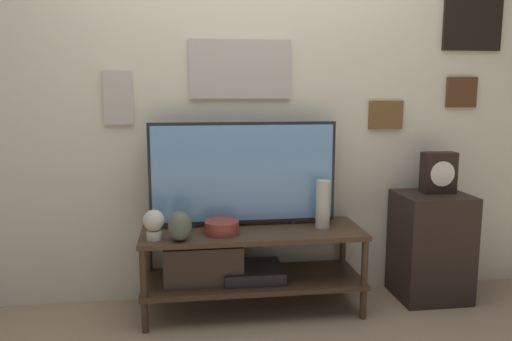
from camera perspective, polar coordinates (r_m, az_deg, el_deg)
name	(u,v)px	position (r m, az deg, el deg)	size (l,w,h in m)	color
ground_plane	(259,331)	(2.95, 0.35, -17.83)	(12.00, 12.00, 0.00)	#997F60
wall_back	(248,88)	(3.19, -0.89, 9.39)	(6.40, 0.08, 2.70)	beige
media_console	(235,260)	(3.07, -2.40, -10.23)	(1.33, 0.47, 0.51)	#422D1E
television	(243,173)	(3.05, -1.45, -0.30)	(1.14, 0.05, 0.64)	black
vase_wide_bowl	(222,227)	(2.94, -3.93, -6.51)	(0.20, 0.20, 0.08)	brown
vase_urn_stoneware	(180,226)	(2.82, -8.69, -6.29)	(0.13, 0.14, 0.17)	#4C5647
vase_slim_bronze	(215,204)	(3.16, -4.68, -3.88)	(0.08, 0.08, 0.24)	#2D4251
vase_tall_ceramic	(323,204)	(3.07, 7.65, -3.81)	(0.09, 0.09, 0.29)	beige
decorative_bust	(154,223)	(2.86, -11.60, -5.91)	(0.12, 0.12, 0.17)	beige
side_table	(431,246)	(3.45, 19.33, -8.15)	(0.44, 0.39, 0.69)	black
mantel_clock	(439,173)	(3.40, 20.14, -0.22)	(0.21, 0.11, 0.26)	black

